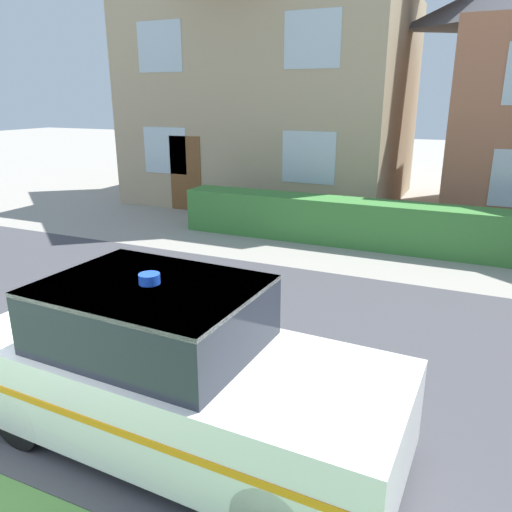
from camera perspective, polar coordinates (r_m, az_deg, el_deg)
name	(u,v)px	position (r m, az deg, el deg)	size (l,w,h in m)	color
road_strip	(185,329)	(7.20, -8.13, -8.21)	(28.00, 6.21, 0.01)	#424247
garden_hedge	(359,223)	(11.19, 11.71, 3.71)	(8.27, 0.83, 0.99)	#3D7F38
police_car	(172,372)	(4.75, -9.60, -12.89)	(4.17, 1.75, 1.64)	black
house_left	(277,69)	(16.51, 2.39, 20.56)	(8.23, 6.56, 7.79)	tan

